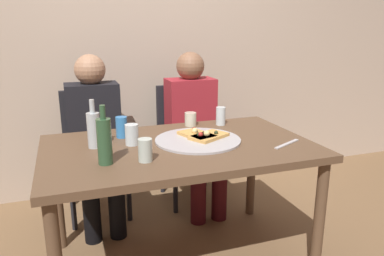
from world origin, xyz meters
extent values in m
cube|color=#BCA893|center=(0.00, 1.21, 1.30)|extent=(6.00, 0.10, 2.60)
cube|color=brown|center=(0.00, 0.00, 0.71)|extent=(1.45, 0.88, 0.04)
cylinder|color=brown|center=(0.67, -0.38, 0.34)|extent=(0.06, 0.06, 0.69)
cylinder|color=brown|center=(-0.67, 0.38, 0.34)|extent=(0.06, 0.06, 0.69)
cylinder|color=brown|center=(0.67, 0.38, 0.34)|extent=(0.06, 0.06, 0.69)
cylinder|color=#ADADB2|center=(0.12, 0.03, 0.73)|extent=(0.48, 0.48, 0.01)
cube|color=tan|center=(0.13, 0.07, 0.75)|extent=(0.19, 0.25, 0.02)
sphere|color=#EAD184|center=(0.12, 0.09, 0.77)|extent=(0.04, 0.04, 0.04)
sphere|color=#2D381E|center=(0.13, 0.03, 0.76)|extent=(0.02, 0.02, 0.02)
sphere|color=#B22D23|center=(0.13, 0.13, 0.76)|extent=(0.03, 0.03, 0.03)
cube|color=tan|center=(0.19, 0.03, 0.75)|extent=(0.26, 0.22, 0.02)
sphere|color=#EAD184|center=(0.17, 0.02, 0.77)|extent=(0.04, 0.04, 0.04)
sphere|color=#2D381E|center=(0.23, 0.03, 0.76)|extent=(0.02, 0.02, 0.02)
sphere|color=#B22D23|center=(0.13, 0.02, 0.76)|extent=(0.03, 0.03, 0.03)
cylinder|color=#2D5133|center=(-0.41, -0.17, 0.83)|extent=(0.07, 0.07, 0.22)
cylinder|color=#2D5133|center=(-0.41, -0.17, 0.97)|extent=(0.03, 0.03, 0.06)
cylinder|color=#B2BCC1|center=(-0.44, 0.10, 0.82)|extent=(0.07, 0.07, 0.19)
cylinder|color=#B2BCC1|center=(-0.44, 0.10, 0.95)|extent=(0.03, 0.03, 0.07)
cylinder|color=silver|center=(-0.24, 0.08, 0.78)|extent=(0.07, 0.07, 0.11)
cylinder|color=#B7C6BC|center=(-0.23, -0.19, 0.78)|extent=(0.07, 0.07, 0.11)
cylinder|color=beige|center=(0.19, 0.36, 0.77)|extent=(0.08, 0.08, 0.09)
cylinder|color=silver|center=(0.38, 0.31, 0.78)|extent=(0.06, 0.06, 0.12)
cylinder|color=#337AC1|center=(-0.27, 0.24, 0.79)|extent=(0.07, 0.07, 0.12)
cube|color=#B7B7BC|center=(0.56, -0.19, 0.73)|extent=(0.21, 0.12, 0.01)
cube|color=black|center=(-0.39, 0.76, 0.45)|extent=(0.44, 0.44, 0.05)
cube|color=black|center=(-0.39, 0.96, 0.68)|extent=(0.44, 0.04, 0.45)
cylinder|color=black|center=(-0.20, 0.57, 0.21)|extent=(0.04, 0.04, 0.42)
cylinder|color=black|center=(-0.58, 0.57, 0.21)|extent=(0.04, 0.04, 0.42)
cylinder|color=black|center=(-0.20, 0.95, 0.21)|extent=(0.04, 0.04, 0.42)
cylinder|color=black|center=(-0.58, 0.95, 0.21)|extent=(0.04, 0.04, 0.42)
cube|color=black|center=(0.34, 0.76, 0.45)|extent=(0.44, 0.44, 0.05)
cube|color=black|center=(0.34, 0.96, 0.68)|extent=(0.44, 0.04, 0.45)
cylinder|color=black|center=(0.53, 0.57, 0.21)|extent=(0.04, 0.04, 0.42)
cylinder|color=black|center=(0.15, 0.57, 0.21)|extent=(0.04, 0.04, 0.42)
cylinder|color=black|center=(0.53, 0.95, 0.21)|extent=(0.04, 0.04, 0.42)
cylinder|color=black|center=(0.15, 0.95, 0.21)|extent=(0.04, 0.04, 0.42)
cube|color=black|center=(-0.39, 0.78, 0.71)|extent=(0.36, 0.22, 0.52)
sphere|color=#A87A5B|center=(-0.39, 0.78, 1.06)|extent=(0.21, 0.21, 0.21)
cylinder|color=black|center=(-0.31, 0.58, 0.45)|extent=(0.12, 0.40, 0.12)
cylinder|color=black|center=(-0.47, 0.58, 0.45)|extent=(0.12, 0.40, 0.12)
cylinder|color=black|center=(-0.31, 0.38, 0.23)|extent=(0.11, 0.11, 0.45)
cylinder|color=black|center=(-0.47, 0.38, 0.23)|extent=(0.11, 0.11, 0.45)
cube|color=maroon|center=(0.34, 0.78, 0.71)|extent=(0.36, 0.22, 0.52)
sphere|color=brown|center=(0.34, 0.78, 1.06)|extent=(0.21, 0.21, 0.21)
cylinder|color=#3F0E12|center=(0.42, 0.58, 0.45)|extent=(0.12, 0.40, 0.12)
cylinder|color=#3F0E12|center=(0.26, 0.58, 0.45)|extent=(0.12, 0.40, 0.12)
cylinder|color=#3F0E12|center=(0.42, 0.38, 0.23)|extent=(0.11, 0.11, 0.45)
cylinder|color=#3F0E12|center=(0.26, 0.38, 0.23)|extent=(0.11, 0.11, 0.45)
camera|label=1|loc=(-0.57, -1.84, 1.35)|focal=34.56mm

